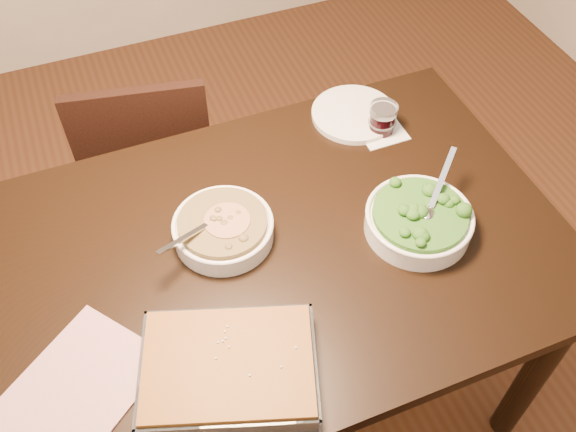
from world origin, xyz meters
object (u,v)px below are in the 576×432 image
Objects in this scene: baking_dish at (229,369)px; dinner_plate at (354,114)px; chair_far at (151,161)px; broccoli_bowl at (419,220)px; table at (267,273)px; stew_bowl at (223,228)px; wine_tumbler at (383,118)px.

dinner_plate is (0.56, 0.61, -0.02)m from baking_dish.
broccoli_bowl is at bearing 135.20° from chair_far.
broccoli_bowl is 1.08× the size of dinner_plate.
baking_dish is (-0.18, -0.27, 0.13)m from table.
dinner_plate is (0.39, 0.34, 0.10)m from table.
stew_bowl reaches higher than wine_tumbler.
dinner_plate is (0.46, 0.27, -0.02)m from stew_bowl.
baking_dish is at bearing -106.37° from stew_bowl.
chair_far is (0.03, 0.93, -0.31)m from baking_dish.
stew_bowl is 0.45m from broccoli_bowl.
table is 6.01× the size of dinner_plate.
broccoli_bowl is at bearing -12.23° from table.
wine_tumbler is 0.78m from chair_far.
dinner_plate is at bearing 85.24° from broccoli_bowl.
table is 5.55× the size of broccoli_bowl.
chair_far is at bearing 97.06° from stew_bowl.
chair_far is (-0.58, 0.41, -0.33)m from wine_tumbler.
stew_bowl reaches higher than table.
wine_tumbler is 0.10m from dinner_plate.
chair_far is at bearing 144.93° from wine_tumbler.
stew_bowl reaches higher than dinner_plate.
table is 3.43× the size of baking_dish.
table is 16.67× the size of wine_tumbler.
stew_bowl is 0.35m from baking_dish.
stew_bowl is 0.54m from wine_tumbler.
chair_far reaches higher than baking_dish.
baking_dish is at bearing -139.01° from wine_tumbler.
broccoli_bowl is 0.62× the size of baking_dish.
stew_bowl is at bearing 137.20° from table.
baking_dish is 1.75× the size of dinner_plate.
baking_dish reaches higher than table.
table is 1.67× the size of chair_far.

